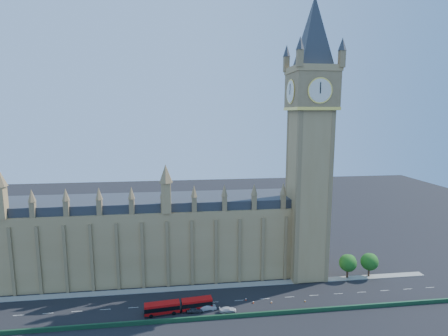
{
  "coord_description": "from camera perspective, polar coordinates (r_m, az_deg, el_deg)",
  "views": [
    {
      "loc": [
        -5.29,
        -98.54,
        56.97
      ],
      "look_at": [
        8.47,
        10.0,
        39.86
      ],
      "focal_mm": 28.0,
      "sensor_mm": 36.0,
      "label": 1
    }
  ],
  "objects": [
    {
      "name": "cone_d",
      "position": [
        113.8,
        4.81,
        -20.98
      ],
      "size": [
        0.55,
        0.55,
        0.7
      ],
      "rotation": [
        0.0,
        0.0,
        0.3
      ],
      "color": "black",
      "rests_on": "ground"
    },
    {
      "name": "elizabeth_tower",
      "position": [
        120.6,
        13.93,
        7.48
      ],
      "size": [
        20.59,
        20.59,
        105.0
      ],
      "color": "#9D7D4C",
      "rests_on": "ground"
    },
    {
      "name": "tree_east_near",
      "position": [
        133.2,
        19.65,
        -14.32
      ],
      "size": [
        6.0,
        6.0,
        8.5
      ],
      "color": "#382619",
      "rests_on": "ground"
    },
    {
      "name": "car_silver",
      "position": [
        110.31,
        -2.62,
        -21.73
      ],
      "size": [
        4.92,
        1.94,
        1.59
      ],
      "primitive_type": "imported",
      "rotation": [
        0.0,
        0.0,
        1.62
      ],
      "color": "#B5B7BD",
      "rests_on": "ground"
    },
    {
      "name": "cone_a",
      "position": [
        115.09,
        3.6,
        -20.59
      ],
      "size": [
        0.5,
        0.5,
        0.74
      ],
      "rotation": [
        0.0,
        0.0,
        -0.07
      ],
      "color": "black",
      "rests_on": "ground"
    },
    {
      "name": "bridge_parapet",
      "position": [
        105.94,
        -3.54,
        -23.28
      ],
      "size": [
        160.0,
        0.6,
        1.2
      ],
      "primitive_type": "cube",
      "color": "#1E4C2D",
      "rests_on": "ground"
    },
    {
      "name": "cone_c",
      "position": [
        116.86,
        13.1,
        -20.36
      ],
      "size": [
        0.5,
        0.5,
        0.63
      ],
      "rotation": [
        0.0,
        0.0,
        0.32
      ],
      "color": "black",
      "rests_on": "ground"
    },
    {
      "name": "car_white",
      "position": [
        109.17,
        0.61,
        -22.13
      ],
      "size": [
        5.04,
        2.27,
        1.43
      ],
      "primitive_type": "imported",
      "rotation": [
        0.0,
        0.0,
        1.62
      ],
      "color": "silver",
      "rests_on": "ground"
    },
    {
      "name": "palace_westminster",
      "position": [
        129.52,
        -15.84,
        -10.9
      ],
      "size": [
        120.0,
        20.0,
        28.0
      ],
      "color": "#9D7D4C",
      "rests_on": "ground"
    },
    {
      "name": "cone_b",
      "position": [
        114.48,
        7.75,
        -20.85
      ],
      "size": [
        0.51,
        0.51,
        0.67
      ],
      "rotation": [
        0.0,
        0.0,
        -0.25
      ],
      "color": "black",
      "rests_on": "ground"
    },
    {
      "name": "ground",
      "position": [
        113.95,
        -3.86,
        -21.13
      ],
      "size": [
        400.0,
        400.0,
        0.0
      ],
      "primitive_type": "plane",
      "color": "black",
      "rests_on": "ground"
    },
    {
      "name": "tree_east_far",
      "position": [
        136.84,
        22.73,
        -13.86
      ],
      "size": [
        6.0,
        6.0,
        8.5
      ],
      "color": "#382619",
      "rests_on": "ground"
    },
    {
      "name": "kerb_north",
      "position": [
        122.22,
        -4.14,
        -18.88
      ],
      "size": [
        160.0,
        3.0,
        0.16
      ],
      "primitive_type": "cube",
      "color": "gray",
      "rests_on": "ground"
    },
    {
      "name": "red_bus",
      "position": [
        109.55,
        -7.41,
        -21.46
      ],
      "size": [
        19.74,
        4.91,
        3.32
      ],
      "rotation": [
        0.0,
        0.0,
        0.11
      ],
      "color": "#BC0C0D",
      "rests_on": "ground"
    },
    {
      "name": "car_grey",
      "position": [
        109.3,
        -4.83,
        -22.09
      ],
      "size": [
        4.61,
        2.1,
        1.53
      ],
      "primitive_type": "imported",
      "rotation": [
        0.0,
        0.0,
        1.51
      ],
      "color": "#3A3B41",
      "rests_on": "ground"
    }
  ]
}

